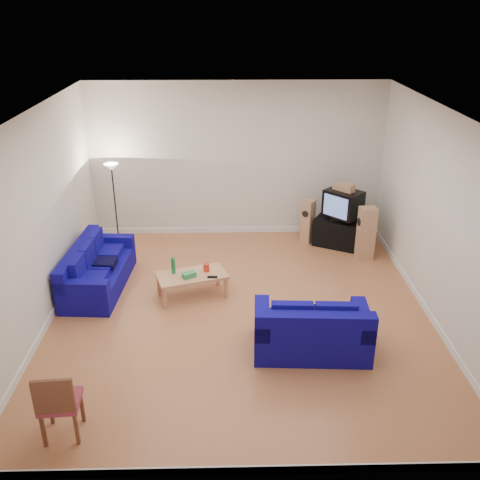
{
  "coord_description": "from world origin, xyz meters",
  "views": [
    {
      "loc": [
        -0.18,
        -7.39,
        4.63
      ],
      "look_at": [
        0.0,
        0.4,
        1.1
      ],
      "focal_mm": 40.0,
      "sensor_mm": 36.0,
      "label": 1
    }
  ],
  "objects_px": {
    "coffee_table": "(192,277)",
    "television": "(343,204)",
    "tv_stand": "(338,233)",
    "sofa_three_seat": "(96,272)",
    "sofa_loveseat": "(312,333)"
  },
  "relations": [
    {
      "from": "coffee_table",
      "to": "television",
      "type": "bearing_deg",
      "value": 34.08
    },
    {
      "from": "tv_stand",
      "to": "television",
      "type": "height_order",
      "value": "television"
    },
    {
      "from": "sofa_three_seat",
      "to": "coffee_table",
      "type": "xyz_separation_m",
      "value": [
        1.7,
        -0.37,
        0.08
      ]
    },
    {
      "from": "sofa_three_seat",
      "to": "sofa_loveseat",
      "type": "distance_m",
      "value": 4.01
    },
    {
      "from": "sofa_three_seat",
      "to": "tv_stand",
      "type": "height_order",
      "value": "sofa_three_seat"
    },
    {
      "from": "television",
      "to": "coffee_table",
      "type": "bearing_deg",
      "value": -99.71
    },
    {
      "from": "coffee_table",
      "to": "television",
      "type": "distance_m",
      "value": 3.55
    },
    {
      "from": "coffee_table",
      "to": "sofa_loveseat",
      "type": "bearing_deg",
      "value": -42.03
    },
    {
      "from": "sofa_loveseat",
      "to": "tv_stand",
      "type": "bearing_deg",
      "value": 76.61
    },
    {
      "from": "sofa_three_seat",
      "to": "coffee_table",
      "type": "bearing_deg",
      "value": 81.54
    },
    {
      "from": "sofa_three_seat",
      "to": "coffee_table",
      "type": "relative_size",
      "value": 1.6
    },
    {
      "from": "sofa_loveseat",
      "to": "coffee_table",
      "type": "distance_m",
      "value": 2.41
    },
    {
      "from": "sofa_loveseat",
      "to": "television",
      "type": "distance_m",
      "value": 3.79
    },
    {
      "from": "sofa_three_seat",
      "to": "tv_stand",
      "type": "distance_m",
      "value": 4.83
    },
    {
      "from": "tv_stand",
      "to": "sofa_three_seat",
      "type": "bearing_deg",
      "value": -132.83
    }
  ]
}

